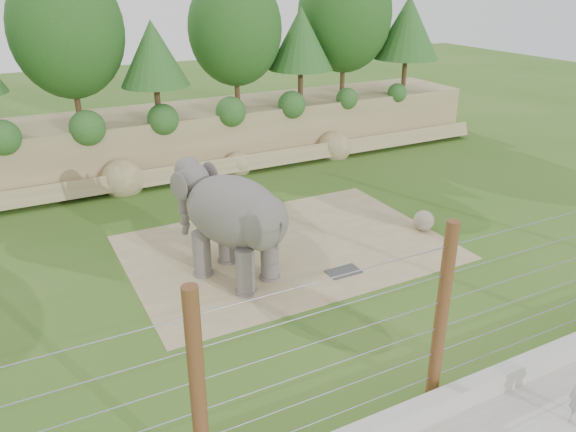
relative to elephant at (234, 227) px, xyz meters
name	(u,v)px	position (x,y,z in m)	size (l,w,h in m)	color
ground	(322,295)	(1.69, -2.03, -1.60)	(90.00, 90.00, 0.00)	#37651B
back_embankment	(186,77)	(2.27, 10.65, 2.37)	(30.00, 5.52, 8.77)	#907C54
dirt_patch	(287,247)	(2.19, 0.97, -1.59)	(10.00, 7.00, 0.02)	tan
drain_grate	(343,272)	(2.90, -1.25, -1.56)	(1.00, 0.60, 0.03)	#262628
elephant	(234,227)	(0.00, 0.00, 0.00)	(1.69, 3.95, 3.20)	#5B5651
stone_ball	(424,221)	(6.92, -0.02, -1.23)	(0.70, 0.70, 0.70)	gray
retaining_wall	(449,400)	(1.69, -7.03, -1.35)	(26.00, 0.35, 0.50)	#AFACA2
barrier_fence	(442,314)	(1.69, -6.53, 0.40)	(20.26, 0.26, 4.00)	#583414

